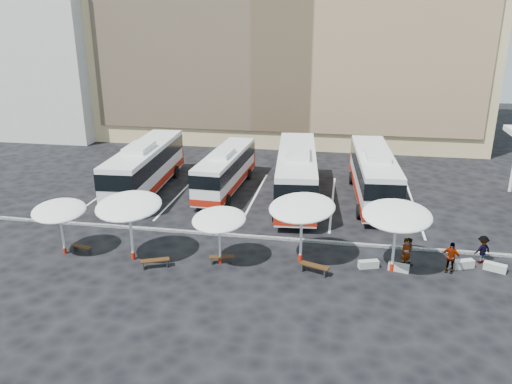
% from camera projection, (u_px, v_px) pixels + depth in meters
% --- Properties ---
extents(ground, '(120.00, 120.00, 0.00)m').
position_uv_depth(ground, '(232.00, 239.00, 31.41)').
color(ground, black).
rests_on(ground, ground).
extents(sandstone_building, '(42.00, 18.25, 29.60)m').
position_uv_depth(sandstone_building, '(292.00, 23.00, 56.88)').
color(sandstone_building, tan).
rests_on(sandstone_building, ground).
extents(apartment_block, '(14.00, 14.00, 18.00)m').
position_uv_depth(apartment_block, '(53.00, 56.00, 59.14)').
color(apartment_block, beige).
rests_on(apartment_block, ground).
extents(curb_divider, '(34.00, 0.25, 0.15)m').
position_uv_depth(curb_divider, '(234.00, 235.00, 31.85)').
color(curb_divider, black).
rests_on(curb_divider, ground).
extents(bay_lines, '(24.15, 12.00, 0.01)m').
position_uv_depth(bay_lines, '(255.00, 197.00, 38.85)').
color(bay_lines, white).
rests_on(bay_lines, ground).
extents(bus_0, '(3.51, 12.96, 4.07)m').
position_uv_depth(bus_0, '(146.00, 166.00, 39.61)').
color(bus_0, white).
rests_on(bus_0, ground).
extents(bus_1, '(2.91, 11.02, 3.47)m').
position_uv_depth(bus_1, '(226.00, 169.00, 39.96)').
color(bus_1, white).
rests_on(bus_1, ground).
extents(bus_2, '(4.04, 13.51, 4.22)m').
position_uv_depth(bus_2, '(296.00, 173.00, 37.56)').
color(bus_2, white).
rests_on(bus_2, ground).
extents(bus_3, '(3.53, 12.73, 4.00)m').
position_uv_depth(bus_3, '(374.00, 174.00, 37.82)').
color(bus_3, white).
rests_on(bus_3, ground).
extents(sunshade_0, '(3.95, 3.97, 3.19)m').
position_uv_depth(sunshade_0, '(59.00, 211.00, 28.66)').
color(sunshade_0, white).
rests_on(sunshade_0, ground).
extents(sunshade_1, '(3.78, 3.82, 3.86)m').
position_uv_depth(sunshade_1, '(129.00, 206.00, 27.75)').
color(sunshade_1, white).
rests_on(sunshade_1, ground).
extents(sunshade_2, '(3.38, 3.41, 3.15)m').
position_uv_depth(sunshade_2, '(219.00, 220.00, 27.47)').
color(sunshade_2, white).
rests_on(sunshade_2, ground).
extents(sunshade_3, '(4.86, 4.89, 3.87)m').
position_uv_depth(sunshade_3, '(302.00, 208.00, 27.50)').
color(sunshade_3, white).
rests_on(sunshade_3, ground).
extents(sunshade_4, '(3.77, 3.81, 3.85)m').
position_uv_depth(sunshade_4, '(397.00, 216.00, 26.45)').
color(sunshade_4, white).
rests_on(sunshade_4, ground).
extents(wood_bench_0, '(1.40, 0.71, 0.41)m').
position_uv_depth(wood_bench_0, '(82.00, 248.00, 29.57)').
color(wood_bench_0, black).
rests_on(wood_bench_0, ground).
extents(wood_bench_1, '(1.63, 1.02, 0.49)m').
position_uv_depth(wood_bench_1, '(155.00, 262.00, 27.74)').
color(wood_bench_1, black).
rests_on(wood_bench_1, ground).
extents(wood_bench_2, '(1.47, 0.75, 0.44)m').
position_uv_depth(wood_bench_2, '(222.00, 258.00, 28.25)').
color(wood_bench_2, black).
rests_on(wood_bench_2, ground).
extents(wood_bench_3, '(1.69, 0.98, 0.50)m').
position_uv_depth(wood_bench_3, '(315.00, 267.00, 27.10)').
color(wood_bench_3, black).
rests_on(wood_bench_3, ground).
extents(conc_bench_0, '(1.19, 0.72, 0.42)m').
position_uv_depth(conc_bench_0, '(368.00, 264.00, 27.79)').
color(conc_bench_0, '#999993').
rests_on(conc_bench_0, ground).
extents(conc_bench_1, '(1.17, 0.62, 0.42)m').
position_uv_depth(conc_bench_1, '(399.00, 267.00, 27.44)').
color(conc_bench_1, '#999993').
rests_on(conc_bench_1, ground).
extents(conc_bench_2, '(1.28, 0.83, 0.46)m').
position_uv_depth(conc_bench_2, '(463.00, 264.00, 27.77)').
color(conc_bench_2, '#999993').
rests_on(conc_bench_2, ground).
extents(conc_bench_3, '(1.23, 0.82, 0.44)m').
position_uv_depth(conc_bench_3, '(495.00, 267.00, 27.43)').
color(conc_bench_3, '#999993').
rests_on(conc_bench_3, ground).
extents(passenger_0, '(0.75, 0.64, 1.73)m').
position_uv_depth(passenger_0, '(406.00, 253.00, 27.66)').
color(passenger_0, black).
rests_on(passenger_0, ground).
extents(passenger_1, '(0.98, 0.94, 1.60)m').
position_uv_depth(passenger_1, '(408.00, 251.00, 28.00)').
color(passenger_1, black).
rests_on(passenger_1, ground).
extents(passenger_2, '(1.13, 0.81, 1.78)m').
position_uv_depth(passenger_2, '(450.00, 257.00, 27.08)').
color(passenger_2, black).
rests_on(passenger_2, ground).
extents(passenger_3, '(1.23, 1.05, 1.65)m').
position_uv_depth(passenger_3, '(482.00, 249.00, 28.17)').
color(passenger_3, black).
rests_on(passenger_3, ground).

